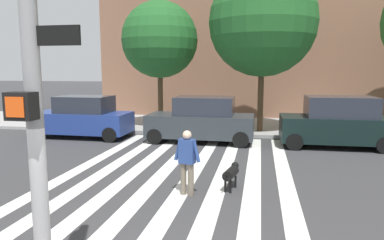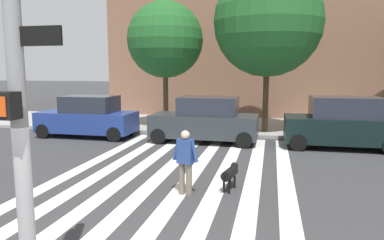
{
  "view_description": "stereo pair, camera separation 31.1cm",
  "coord_description": "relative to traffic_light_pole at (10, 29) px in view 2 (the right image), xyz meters",
  "views": [
    {
      "loc": [
        1.76,
        -3.64,
        3.11
      ],
      "look_at": [
        -0.11,
        6.03,
        1.7
      ],
      "focal_mm": 33.0,
      "sensor_mm": 36.0,
      "label": 1
    },
    {
      "loc": [
        2.07,
        -3.58,
        3.11
      ],
      "look_at": [
        -0.11,
        6.03,
        1.7
      ],
      "focal_mm": 33.0,
      "sensor_mm": 36.0,
      "label": 2
    }
  ],
  "objects": [
    {
      "name": "parked_car_near_curb",
      "position": [
        -5.7,
        11.62,
        -2.6
      ],
      "size": [
        4.49,
        1.93,
        1.92
      ],
      "color": "navy",
      "rests_on": "ground_plane"
    },
    {
      "name": "ground_plane",
      "position": [
        0.56,
        6.66,
        -3.52
      ],
      "size": [
        160.0,
        160.0,
        0.0
      ],
      "primitive_type": "plane",
      "color": "#353538"
    },
    {
      "name": "pedestrian_dog_walker",
      "position": [
        0.59,
        5.05,
        -2.59
      ],
      "size": [
        0.71,
        0.31,
        1.64
      ],
      "color": "#6B6051",
      "rests_on": "ground_plane"
    },
    {
      "name": "parked_car_behind_first",
      "position": [
        -0.14,
        11.62,
        -2.58
      ],
      "size": [
        4.57,
        1.96,
        1.96
      ],
      "color": "#292F34",
      "rests_on": "ground_plane"
    },
    {
      "name": "crosswalk_stripes",
      "position": [
        -0.06,
        6.66,
        -3.52
      ],
      "size": [
        6.75,
        11.94,
        0.01
      ],
      "color": "silver",
      "rests_on": "ground_plane"
    },
    {
      "name": "traffic_light_pole",
      "position": [
        0.0,
        0.0,
        0.0
      ],
      "size": [
        0.74,
        0.46,
        5.8
      ],
      "color": "gray",
      "rests_on": "sidewalk_near"
    },
    {
      "name": "sidewalk_far",
      "position": [
        0.56,
        15.93,
        -3.45
      ],
      "size": [
        80.0,
        6.0,
        0.15
      ],
      "primitive_type": "cube",
      "color": "#999998",
      "rests_on": "ground_plane"
    },
    {
      "name": "parked_car_third_in_line",
      "position": [
        5.36,
        11.62,
        -2.52
      ],
      "size": [
        4.27,
        2.01,
        2.06
      ],
      "color": "black",
      "rests_on": "ground_plane"
    },
    {
      "name": "dog_on_leash",
      "position": [
        1.64,
        5.69,
        -3.08
      ],
      "size": [
        0.4,
        1.06,
        0.65
      ],
      "color": "black",
      "rests_on": "ground_plane"
    },
    {
      "name": "street_tree_nearest",
      "position": [
        -2.79,
        14.5,
        1.1
      ],
      "size": [
        3.9,
        3.9,
        6.44
      ],
      "color": "#4C3823",
      "rests_on": "sidewalk_far"
    },
    {
      "name": "street_tree_middle",
      "position": [
        2.35,
        14.04,
        1.78
      ],
      "size": [
        5.08,
        5.08,
        7.7
      ],
      "color": "#4C3823",
      "rests_on": "sidewalk_far"
    }
  ]
}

